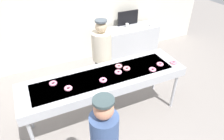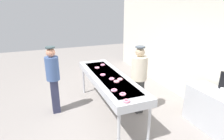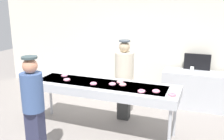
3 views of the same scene
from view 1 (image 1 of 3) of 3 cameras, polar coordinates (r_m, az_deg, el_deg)
The scene contains 17 objects.
ground_plane at distance 4.04m, azimuth -1.80°, elevation -12.65°, with size 16.00×16.00×0.00m, color gray.
back_wall at distance 5.17m, azimuth -12.63°, elevation 16.78°, with size 8.00×0.12×2.91m, color silver.
fryer_conveyor at distance 3.45m, azimuth -2.06°, elevation -2.72°, with size 2.83×0.79×0.96m.
strawberry_donut_0 at distance 3.34m, azimuth -16.23°, elevation -3.62°, with size 0.13×0.13×0.04m, color pink.
strawberry_donut_1 at distance 3.76m, azimuth 13.36°, elevation 1.59°, with size 0.13×0.13×0.04m, color pink.
strawberry_donut_2 at distance 3.59m, azimuth 11.30°, elevation 0.14°, with size 0.13×0.13×0.04m, color pink.
strawberry_donut_3 at distance 3.45m, azimuth 1.78°, elevation -0.60°, with size 0.13×0.13×0.04m, color pink.
strawberry_donut_4 at distance 3.88m, azimuth 16.90°, elevation 2.09°, with size 0.13×0.13×0.04m, color pink.
strawberry_donut_5 at distance 3.27m, azimuth -2.53°, elevation -2.87°, with size 0.13×0.13×0.04m, color pink.
strawberry_donut_6 at distance 3.61m, azimuth 1.90°, elevation 1.09°, with size 0.13×0.13×0.04m, color pink.
strawberry_donut_7 at distance 3.55m, azimuth 4.14°, elevation 0.43°, with size 0.13×0.13×0.04m, color pink.
strawberry_donut_8 at distance 3.18m, azimuth -12.19°, elevation -5.04°, with size 0.13×0.13×0.04m, color pink.
worker_baker at distance 3.99m, azimuth -2.85°, elevation 4.52°, with size 0.38×0.38×1.66m.
prep_counter at distance 5.69m, azimuth 5.32°, elevation 7.88°, with size 1.45×0.56×0.85m, color #B7BABF.
paper_cup_0 at distance 5.53m, azimuth 4.27°, elevation 12.45°, with size 0.09×0.09×0.09m, color white.
paper_cup_1 at distance 5.65m, azimuth 11.00°, elevation 12.41°, with size 0.09×0.09×0.09m, color white.
menu_display at distance 5.63m, azimuth 4.49°, elevation 14.42°, with size 0.59×0.04×0.38m, color black.
Camera 1 is at (-1.04, -2.54, 2.97)m, focal length 32.53 mm.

